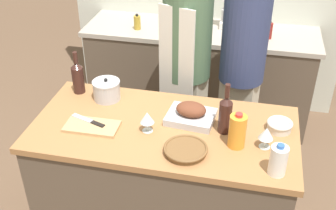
{
  "coord_description": "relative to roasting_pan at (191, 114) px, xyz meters",
  "views": [
    {
      "loc": [
        0.47,
        -2.0,
        2.33
      ],
      "look_at": [
        0.0,
        0.12,
        0.95
      ],
      "focal_mm": 45.0,
      "sensor_mm": 36.0,
      "label": 1
    }
  ],
  "objects": [
    {
      "name": "condiment_bottle_short",
      "position": [
        -0.7,
        1.26,
        0.04
      ],
      "size": [
        0.06,
        0.06,
        0.14
      ],
      "color": "#B28E2D",
      "rests_on": "back_counter"
    },
    {
      "name": "cutting_board",
      "position": [
        -0.56,
        -0.2,
        -0.04
      ],
      "size": [
        0.32,
        0.17,
        0.02
      ],
      "color": "tan",
      "rests_on": "kitchen_island"
    },
    {
      "name": "person_cook_aproned",
      "position": [
        -0.14,
        0.66,
        0.02
      ],
      "size": [
        0.36,
        0.39,
        1.7
      ],
      "rotation": [
        0.0,
        0.0,
        -0.33
      ],
      "color": "beige",
      "rests_on": "ground_plane"
    },
    {
      "name": "person_cook_guest",
      "position": [
        0.26,
        0.7,
        0.03
      ],
      "size": [
        0.33,
        0.33,
        1.7
      ],
      "rotation": [
        0.0,
        0.0,
        -0.29
      ],
      "color": "beige",
      "rests_on": "ground_plane"
    },
    {
      "name": "wine_glass_right",
      "position": [
        0.45,
        -0.17,
        0.05
      ],
      "size": [
        0.08,
        0.08,
        0.13
      ],
      "color": "silver",
      "rests_on": "kitchen_island"
    },
    {
      "name": "mixing_bowl",
      "position": [
        0.53,
        0.01,
        -0.01
      ],
      "size": [
        0.15,
        0.15,
        0.06
      ],
      "color": "beige",
      "rests_on": "kitchen_island"
    },
    {
      "name": "stand_mixer",
      "position": [
        0.1,
        1.48,
        0.12
      ],
      "size": [
        0.18,
        0.14,
        0.34
      ],
      "color": "silver",
      "rests_on": "back_counter"
    },
    {
      "name": "condiment_bottle_tall",
      "position": [
        0.44,
        1.31,
        0.05
      ],
      "size": [
        0.06,
        0.06,
        0.15
      ],
      "color": "maroon",
      "rests_on": "back_counter"
    },
    {
      "name": "stock_pot",
      "position": [
        -0.58,
        0.13,
        0.02
      ],
      "size": [
        0.18,
        0.18,
        0.15
      ],
      "color": "#B7B7BC",
      "rests_on": "kitchen_island"
    },
    {
      "name": "kitchen_island",
      "position": [
        -0.15,
        -0.1,
        -0.48
      ],
      "size": [
        1.59,
        0.78,
        0.87
      ],
      "color": "brown",
      "rests_on": "ground_plane"
    },
    {
      "name": "milk_jug",
      "position": [
        0.51,
        -0.38,
        0.04
      ],
      "size": [
        0.09,
        0.09,
        0.18
      ],
      "color": "white",
      "rests_on": "kitchen_island"
    },
    {
      "name": "wine_bottle_green",
      "position": [
        -0.8,
        0.17,
        0.07
      ],
      "size": [
        0.08,
        0.08,
        0.3
      ],
      "color": "#381E19",
      "rests_on": "kitchen_island"
    },
    {
      "name": "wine_bottle_dark",
      "position": [
        0.21,
        -0.07,
        0.08
      ],
      "size": [
        0.08,
        0.08,
        0.32
      ],
      "color": "#381E19",
      "rests_on": "kitchen_island"
    },
    {
      "name": "juice_jug",
      "position": [
        0.29,
        -0.19,
        0.05
      ],
      "size": [
        0.1,
        0.1,
        0.22
      ],
      "color": "orange",
      "rests_on": "kitchen_island"
    },
    {
      "name": "back_counter",
      "position": [
        -0.15,
        1.37,
        -0.47
      ],
      "size": [
        2.07,
        0.6,
        0.9
      ],
      "color": "brown",
      "rests_on": "ground_plane"
    },
    {
      "name": "wicker_basket",
      "position": [
        0.03,
        -0.32,
        -0.02
      ],
      "size": [
        0.24,
        0.24,
        0.04
      ],
      "color": "brown",
      "rests_on": "kitchen_island"
    },
    {
      "name": "wine_glass_left",
      "position": [
        -0.23,
        -0.17,
        0.05
      ],
      "size": [
        0.08,
        0.08,
        0.13
      ],
      "color": "silver",
      "rests_on": "kitchen_island"
    },
    {
      "name": "roasting_pan",
      "position": [
        0.0,
        0.0,
        0.0
      ],
      "size": [
        0.31,
        0.26,
        0.12
      ],
      "color": "#BCBCC1",
      "rests_on": "kitchen_island"
    },
    {
      "name": "knife_chef",
      "position": [
        -0.59,
        -0.17,
        -0.02
      ],
      "size": [
        0.24,
        0.11,
        0.01
      ],
      "color": "#B7B7BC",
      "rests_on": "cutting_board"
    }
  ]
}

